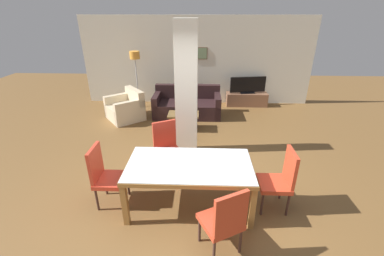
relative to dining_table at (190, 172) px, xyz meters
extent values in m
plane|color=brown|center=(0.00, 0.00, -0.61)|extent=(18.00, 18.00, 0.00)
cube|color=silver|center=(0.00, 5.00, 0.74)|extent=(7.20, 0.06, 2.70)
cube|color=brown|center=(0.10, 4.96, 0.99)|extent=(0.44, 0.02, 0.36)
cube|color=gray|center=(0.10, 4.95, 0.99)|extent=(0.40, 0.01, 0.32)
cube|color=silver|center=(-0.14, 1.73, 0.74)|extent=(0.44, 0.28, 2.70)
cube|color=#9E6E36|center=(0.00, -0.47, 0.10)|extent=(1.87, 0.06, 0.06)
cube|color=#9E6E36|center=(0.00, 0.47, 0.10)|extent=(1.87, 0.06, 0.06)
cube|color=#9E6E36|center=(-0.91, 0.00, 0.10)|extent=(0.06, 0.88, 0.06)
cube|color=#9E6E36|center=(0.91, 0.00, 0.10)|extent=(0.06, 0.88, 0.06)
cube|color=silver|center=(0.00, 0.00, 0.13)|extent=(1.85, 0.98, 0.01)
cube|color=#9E6E36|center=(-0.89, -0.45, -0.27)|extent=(0.08, 0.08, 0.68)
cube|color=#9E6E36|center=(0.89, -0.45, -0.27)|extent=(0.08, 0.08, 0.68)
cube|color=#9E6E36|center=(-0.89, 0.45, -0.27)|extent=(0.08, 0.08, 0.68)
cube|color=#9E6E36|center=(0.89, 0.45, -0.27)|extent=(0.08, 0.08, 0.68)
cube|color=red|center=(-0.42, 0.83, -0.18)|extent=(0.62, 0.62, 0.07)
cube|color=red|center=(-0.51, 1.01, 0.12)|extent=(0.41, 0.24, 0.53)
cylinder|color=#412923|center=(-0.17, 0.75, -0.42)|extent=(0.04, 0.04, 0.39)
cylinder|color=#412923|center=(-0.51, 0.58, -0.42)|extent=(0.04, 0.04, 0.39)
cylinder|color=#412923|center=(-0.34, 1.09, -0.42)|extent=(0.04, 0.04, 0.39)
cylinder|color=#412923|center=(-0.68, 0.92, -0.42)|extent=(0.04, 0.04, 0.39)
cube|color=#C83F25|center=(1.28, 0.00, -0.18)|extent=(0.46, 0.46, 0.07)
cube|color=#C83F25|center=(1.49, 0.00, 0.12)|extent=(0.05, 0.44, 0.53)
cylinder|color=#412923|center=(1.09, -0.19, -0.42)|extent=(0.04, 0.04, 0.39)
cylinder|color=#412923|center=(1.09, 0.19, -0.42)|extent=(0.04, 0.04, 0.39)
cylinder|color=#412923|center=(1.47, -0.19, -0.42)|extent=(0.04, 0.04, 0.39)
cylinder|color=#412923|center=(1.47, 0.19, -0.42)|extent=(0.04, 0.04, 0.39)
cube|color=#C53E25|center=(0.42, -0.80, -0.18)|extent=(0.62, 0.62, 0.07)
cube|color=#C53E25|center=(0.52, -0.98, 0.12)|extent=(0.41, 0.25, 0.53)
cylinder|color=#412923|center=(0.16, -0.72, -0.42)|extent=(0.04, 0.04, 0.39)
cylinder|color=#412923|center=(0.50, -0.54, -0.42)|extent=(0.04, 0.04, 0.39)
cylinder|color=#412923|center=(0.34, -1.05, -0.42)|extent=(0.04, 0.04, 0.39)
cylinder|color=#412923|center=(0.68, -0.88, -0.42)|extent=(0.04, 0.04, 0.39)
cube|color=red|center=(-1.22, 0.00, -0.18)|extent=(0.46, 0.46, 0.07)
cube|color=red|center=(-1.42, 0.00, 0.12)|extent=(0.05, 0.44, 0.53)
cylinder|color=#412923|center=(-1.03, 0.19, -0.42)|extent=(0.04, 0.04, 0.39)
cylinder|color=#412923|center=(-1.03, -0.19, -0.42)|extent=(0.04, 0.04, 0.39)
cylinder|color=#412923|center=(-1.41, 0.19, -0.42)|extent=(0.04, 0.04, 0.39)
cylinder|color=#412923|center=(-1.41, -0.19, -0.42)|extent=(0.04, 0.04, 0.39)
cube|color=black|center=(-0.25, 3.78, -0.40)|extent=(1.91, 0.93, 0.42)
cube|color=black|center=(-0.25, 4.15, 0.01)|extent=(1.91, 0.18, 0.41)
cube|color=black|center=(0.62, 3.78, -0.29)|extent=(0.16, 0.93, 0.64)
cube|color=black|center=(-1.13, 3.78, -0.29)|extent=(0.16, 0.93, 0.64)
cube|color=beige|center=(-1.99, 3.45, -0.41)|extent=(1.23, 1.24, 0.40)
cube|color=beige|center=(-1.73, 3.66, -0.01)|extent=(0.71, 0.82, 0.42)
cube|color=beige|center=(-1.75, 3.15, -0.30)|extent=(0.75, 0.64, 0.63)
cube|color=beige|center=(-2.23, 3.75, -0.30)|extent=(0.75, 0.64, 0.63)
cube|color=brown|center=(-0.29, 2.81, -0.20)|extent=(0.78, 0.47, 0.04)
cube|color=brown|center=(-0.29, 2.81, -0.42)|extent=(0.70, 0.39, 0.40)
cylinder|color=#4C2D14|center=(-0.21, 2.90, -0.08)|extent=(0.08, 0.08, 0.20)
cylinder|color=#4C2D14|center=(-0.21, 2.90, 0.06)|extent=(0.03, 0.03, 0.07)
cylinder|color=#B7B7BC|center=(-0.21, 2.90, 0.10)|extent=(0.04, 0.04, 0.01)
cube|color=brown|center=(1.61, 4.72, -0.41)|extent=(1.28, 0.40, 0.41)
cube|color=black|center=(1.61, 4.72, -0.18)|extent=(0.48, 0.27, 0.03)
cube|color=black|center=(1.61, 4.72, 0.08)|extent=(1.13, 0.23, 0.49)
cylinder|color=#B7B7BC|center=(-1.84, 4.48, -0.60)|extent=(0.26, 0.26, 0.02)
cylinder|color=#B7B7BC|center=(-1.84, 4.48, 0.15)|extent=(0.04, 0.04, 1.48)
cylinder|color=#F29E38|center=(-1.84, 4.48, 1.00)|extent=(0.29, 0.29, 0.22)
camera|label=1|loc=(0.16, -3.22, 2.22)|focal=24.00mm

